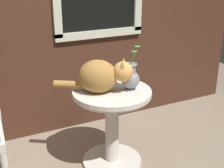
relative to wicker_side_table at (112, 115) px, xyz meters
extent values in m
cube|color=beige|center=(0.22, 0.70, 0.48)|extent=(0.86, 0.03, 0.07)
cylinder|color=silver|center=(0.00, 0.00, -0.42)|extent=(0.48, 0.48, 0.03)
cylinder|color=silver|center=(0.00, 0.00, -0.12)|extent=(0.11, 0.11, 0.57)
cylinder|color=silver|center=(0.00, 0.00, 0.19)|extent=(0.59, 0.59, 0.03)
torus|color=silver|center=(0.00, 0.00, 0.16)|extent=(0.57, 0.57, 0.02)
cylinder|color=silver|center=(-0.80, 0.26, -0.22)|extent=(0.04, 0.04, 0.43)
ellipsoid|color=#AD7A3D|center=(-0.10, 0.02, 0.33)|extent=(0.37, 0.36, 0.24)
sphere|color=#E2A356|center=(0.05, -0.08, 0.37)|extent=(0.15, 0.15, 0.15)
cone|color=#AD7A3D|center=(0.03, -0.11, 0.44)|extent=(0.05, 0.05, 0.05)
cone|color=#AD7A3D|center=(0.07, -0.04, 0.44)|extent=(0.05, 0.05, 0.05)
cylinder|color=#AD7A3D|center=(-0.27, 0.13, 0.25)|extent=(0.24, 0.18, 0.05)
cylinder|color=gray|center=(0.13, -0.05, 0.21)|extent=(0.08, 0.08, 0.01)
ellipsoid|color=gray|center=(0.13, -0.05, 0.29)|extent=(0.13, 0.13, 0.13)
cylinder|color=gray|center=(0.13, -0.05, 0.37)|extent=(0.07, 0.07, 0.07)
torus|color=gray|center=(0.13, -0.05, 0.40)|extent=(0.09, 0.09, 0.02)
cylinder|color=#47893D|center=(0.13, -0.07, 0.45)|extent=(0.01, 0.05, 0.10)
cone|color=#47893D|center=(0.13, -0.09, 0.50)|extent=(0.04, 0.04, 0.02)
cylinder|color=#47893D|center=(0.15, -0.06, 0.47)|extent=(0.04, 0.03, 0.13)
cone|color=#47893D|center=(0.17, -0.07, 0.53)|extent=(0.04, 0.04, 0.02)
camera|label=1|loc=(-0.94, -1.92, 1.09)|focal=49.88mm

